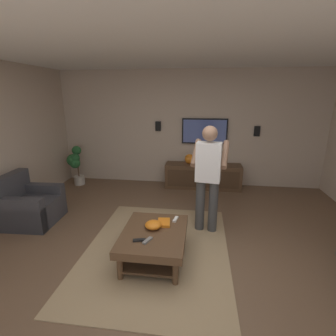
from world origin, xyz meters
TOP-DOWN VIEW (x-y plane):
  - ground_plane at (0.00, 0.00)m, footprint 7.22×7.22m
  - wall_back_tv at (3.05, 0.00)m, footprint 0.10×6.22m
  - ceiling_slab at (0.00, 0.00)m, footprint 6.21×6.22m
  - area_rug at (0.19, 0.26)m, footprint 2.53×1.93m
  - armchair at (0.70, 2.50)m, footprint 0.84×0.85m
  - coffee_table at (-0.01, 0.26)m, footprint 1.00×0.80m
  - media_console at (2.72, -0.36)m, footprint 0.45×1.70m
  - tv at (2.96, -0.36)m, footprint 0.05×1.02m
  - person_standing at (0.84, -0.41)m, footprint 0.59×0.59m
  - potted_plant_tall at (2.53, 2.60)m, footprint 0.41×0.34m
  - bowl at (0.07, 0.28)m, footprint 0.22×0.22m
  - remote_white at (0.33, 0.02)m, footprint 0.16×0.07m
  - remote_black at (-0.24, 0.39)m, footprint 0.08×0.16m
  - remote_grey at (-0.24, 0.29)m, footprint 0.15×0.10m
  - book at (0.20, 0.16)m, footprint 0.24×0.18m
  - vase_round at (2.76, -0.04)m, footprint 0.22×0.22m
  - wall_speaker_left at (2.97, -1.51)m, footprint 0.06×0.12m
  - wall_speaker_right at (2.97, 0.71)m, footprint 0.06×0.12m

SIDE VIEW (x-z plane):
  - ground_plane at x=0.00m, z-range 0.00..0.00m
  - area_rug at x=0.19m, z-range 0.00..0.01m
  - media_console at x=2.72m, z-range 0.00..0.55m
  - armchair at x=0.70m, z-range -0.13..0.69m
  - coffee_table at x=-0.01m, z-range 0.10..0.50m
  - remote_white at x=0.33m, z-range 0.40..0.42m
  - remote_black at x=-0.24m, z-range 0.40..0.42m
  - remote_grey at x=-0.24m, z-range 0.40..0.42m
  - book at x=0.20m, z-range 0.40..0.44m
  - bowl at x=0.07m, z-range 0.40..0.50m
  - potted_plant_tall at x=2.53m, z-range 0.08..0.99m
  - vase_round at x=2.76m, z-range 0.55..0.77m
  - person_standing at x=0.84m, z-range 0.11..1.75m
  - tv at x=2.96m, z-range 0.98..1.55m
  - wall_speaker_left at x=2.97m, z-range 1.18..1.40m
  - wall_back_tv at x=3.05m, z-range 0.00..2.61m
  - wall_speaker_right at x=2.97m, z-range 1.25..1.47m
  - ceiling_slab at x=0.00m, z-range 2.61..2.71m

